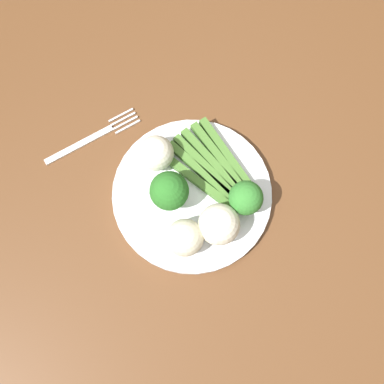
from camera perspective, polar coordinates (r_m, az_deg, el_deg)
name	(u,v)px	position (r m, az deg, el deg)	size (l,w,h in m)	color
ground_plane	(204,259)	(1.44, 1.53, -8.31)	(6.00, 6.00, 0.02)	gray
dining_table	(213,209)	(0.81, 2.70, -2.16)	(1.22, 0.99, 0.73)	brown
plate	(192,194)	(0.71, 0.00, -0.28)	(0.25, 0.25, 0.01)	white
asparagus_bundle	(212,168)	(0.70, 2.51, 3.04)	(0.15, 0.10, 0.01)	#47752D
broccoli_outer_edge	(246,198)	(0.66, 6.74, -0.76)	(0.05, 0.05, 0.06)	#609E3D
broccoli_near_center	(169,191)	(0.66, -2.86, 0.12)	(0.06, 0.06, 0.07)	#568E33
cauliflower_left	(185,238)	(0.65, -0.90, -5.73)	(0.06, 0.06, 0.06)	beige
cauliflower_edge	(219,224)	(0.66, 3.40, -4.06)	(0.06, 0.06, 0.06)	silver
cauliflower_mid	(156,153)	(0.69, -4.52, 4.86)	(0.05, 0.05, 0.05)	silver
fork	(93,137)	(0.76, -12.22, 6.67)	(0.04, 0.17, 0.00)	silver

